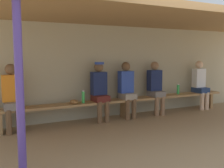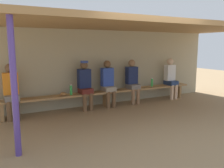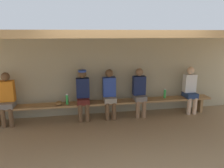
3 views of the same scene
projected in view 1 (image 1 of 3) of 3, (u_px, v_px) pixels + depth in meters
The scene contains 13 objects.
ground_plane at pixel (165, 136), 4.89m from camera, with size 24.00×24.00×0.00m, color #937754.
back_wall at pixel (116, 71), 6.54m from camera, with size 8.00×0.20×2.20m, color tan.
dugout_roof at pixel (146, 17), 5.25m from camera, with size 8.00×2.80×0.12m, color #9E7547.
support_post at pixel (20, 89), 3.10m from camera, with size 0.10×0.10×2.20m, color #4C388C.
bench at pixel (124, 102), 6.22m from camera, with size 6.00×0.36×0.46m.
player_in_blue at pixel (100, 89), 5.89m from camera, with size 0.34×0.42×1.34m.
player_shirtless_tan at pixel (12, 95), 5.06m from camera, with size 0.34×0.42×1.34m.
player_with_sunglasses at pixel (127, 88), 6.21m from camera, with size 0.34×0.42×1.34m.
player_leftmost at pixel (200, 83), 7.27m from camera, with size 0.34×0.42×1.34m.
player_in_white at pixel (156, 86), 6.59m from camera, with size 0.34×0.42×1.34m.
water_bottle_orange at pixel (178, 89), 6.98m from camera, with size 0.07×0.07×0.27m.
water_bottle_blue at pixel (83, 97), 5.69m from camera, with size 0.07×0.07×0.28m.
baseball_glove_dark_brown at pixel (74, 102), 5.60m from camera, with size 0.24×0.17×0.09m, color olive.
Camera 1 is at (-3.03, -3.79, 1.51)m, focal length 41.86 mm.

